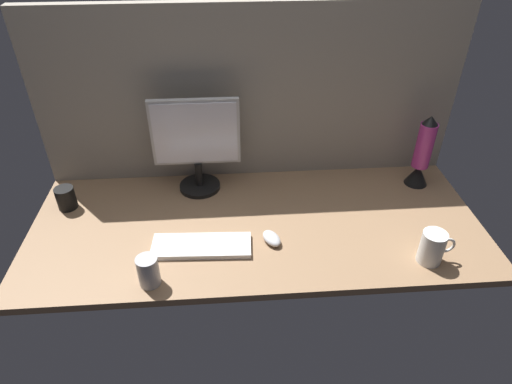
% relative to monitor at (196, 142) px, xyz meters
% --- Properties ---
extents(ground_plane, '(1.80, 0.80, 0.03)m').
position_rel_monitor_xyz_m(ground_plane, '(0.23, -0.25, -0.24)').
color(ground_plane, '#8C6B4C').
extents(cubicle_wall_back, '(1.80, 0.05, 0.76)m').
position_rel_monitor_xyz_m(cubicle_wall_back, '(0.23, 0.12, 0.15)').
color(cubicle_wall_back, gray).
rests_on(cubicle_wall_back, ground_plane).
extents(monitor, '(0.37, 0.18, 0.42)m').
position_rel_monitor_xyz_m(monitor, '(0.00, 0.00, 0.00)').
color(monitor, black).
rests_on(monitor, ground_plane).
extents(keyboard, '(0.38, 0.15, 0.02)m').
position_rel_monitor_xyz_m(keyboard, '(0.02, -0.41, -0.22)').
color(keyboard, silver).
rests_on(keyboard, ground_plane).
extents(mouse, '(0.09, 0.11, 0.03)m').
position_rel_monitor_xyz_m(mouse, '(0.28, -0.39, -0.21)').
color(mouse, silver).
rests_on(mouse, ground_plane).
extents(mug_ceramic_white, '(0.13, 0.09, 0.13)m').
position_rel_monitor_xyz_m(mug_ceramic_white, '(0.84, -0.53, -0.16)').
color(mug_ceramic_white, white).
rests_on(mug_ceramic_white, ground_plane).
extents(mug_steel, '(0.07, 0.07, 0.11)m').
position_rel_monitor_xyz_m(mug_steel, '(-0.15, -0.57, -0.17)').
color(mug_steel, '#B2B2B7').
rests_on(mug_steel, ground_plane).
extents(mug_black_travel, '(0.08, 0.08, 0.10)m').
position_rel_monitor_xyz_m(mug_black_travel, '(-0.55, -0.11, -0.18)').
color(mug_black_travel, black).
rests_on(mug_black_travel, ground_plane).
extents(lava_lamp, '(0.10, 0.10, 0.33)m').
position_rel_monitor_xyz_m(lava_lamp, '(0.98, -0.04, -0.09)').
color(lava_lamp, black).
rests_on(lava_lamp, ground_plane).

